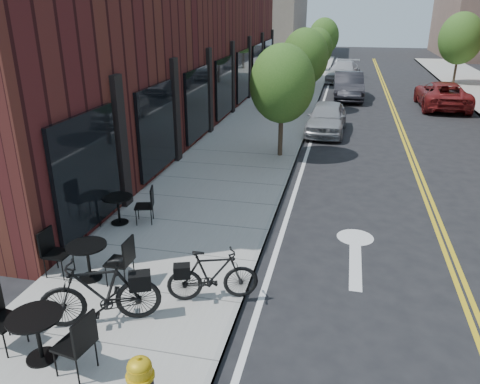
% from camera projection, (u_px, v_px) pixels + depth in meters
% --- Properties ---
extents(ground, '(120.00, 120.00, 0.00)m').
position_uv_depth(ground, '(241.00, 309.00, 8.34)').
color(ground, black).
rests_on(ground, ground).
extents(sidewalk_near, '(4.00, 70.00, 0.12)m').
position_uv_depth(sidewalk_near, '(247.00, 146.00, 17.79)').
color(sidewalk_near, '#9E9B93').
rests_on(sidewalk_near, ground).
extents(building_near, '(5.00, 28.00, 7.00)m').
position_uv_depth(building_near, '(168.00, 43.00, 21.07)').
color(building_near, '#421516').
rests_on(building_near, ground).
extents(bg_building_left, '(8.00, 14.00, 10.00)m').
position_uv_depth(bg_building_left, '(265.00, 7.00, 51.64)').
color(bg_building_left, '#726656').
rests_on(bg_building_left, ground).
extents(tree_near_a, '(2.20, 2.20, 3.81)m').
position_uv_depth(tree_near_a, '(282.00, 84.00, 15.66)').
color(tree_near_a, '#382B1E').
rests_on(tree_near_a, sidewalk_near).
extents(tree_near_b, '(2.30, 2.30, 3.98)m').
position_uv_depth(tree_near_b, '(305.00, 57.00, 22.87)').
color(tree_near_b, '#382B1E').
rests_on(tree_near_b, sidewalk_near).
extents(tree_near_c, '(2.10, 2.10, 3.67)m').
position_uv_depth(tree_near_c, '(316.00, 48.00, 30.19)').
color(tree_near_c, '#382B1E').
rests_on(tree_near_c, sidewalk_near).
extents(tree_near_d, '(2.40, 2.40, 4.11)m').
position_uv_depth(tree_near_d, '(324.00, 36.00, 37.35)').
color(tree_near_d, '#382B1E').
rests_on(tree_near_d, sidewalk_near).
extents(tree_far_c, '(2.80, 2.80, 4.62)m').
position_uv_depth(tree_far_c, '(461.00, 38.00, 30.83)').
color(tree_far_c, '#382B1E').
rests_on(tree_far_c, sidewalk_far).
extents(bicycle_left, '(2.01, 1.29, 1.17)m').
position_uv_depth(bicycle_left, '(100.00, 292.00, 7.58)').
color(bicycle_left, black).
rests_on(bicycle_left, sidewalk_near).
extents(bicycle_right, '(1.68, 0.96, 0.98)m').
position_uv_depth(bicycle_right, '(213.00, 275.00, 8.25)').
color(bicycle_right, black).
rests_on(bicycle_right, sidewalk_near).
extents(bistro_set_a, '(1.87, 0.92, 0.99)m').
position_uv_depth(bistro_set_a, '(37.00, 331.00, 6.82)').
color(bistro_set_a, black).
rests_on(bistro_set_a, sidewalk_near).
extents(bistro_set_b, '(1.74, 0.76, 0.94)m').
position_uv_depth(bistro_set_b, '(88.00, 257.00, 8.88)').
color(bistro_set_b, black).
rests_on(bistro_set_b, sidewalk_near).
extents(bistro_set_c, '(1.70, 0.89, 0.89)m').
position_uv_depth(bistro_set_c, '(118.00, 206.00, 11.21)').
color(bistro_set_c, black).
rests_on(bistro_set_c, sidewalk_near).
extents(parked_car_a, '(1.69, 3.91, 1.31)m').
position_uv_depth(parked_car_a, '(327.00, 118.00, 19.68)').
color(parked_car_a, '#93959A').
rests_on(parked_car_a, ground).
extents(parked_car_b, '(1.81, 4.66, 1.51)m').
position_uv_depth(parked_car_b, '(348.00, 86.00, 26.96)').
color(parked_car_b, black).
rests_on(parked_car_b, ground).
extents(parked_car_c, '(2.57, 5.02, 1.40)m').
position_uv_depth(parked_car_c, '(343.00, 71.00, 33.45)').
color(parked_car_c, '#BABABF').
rests_on(parked_car_c, ground).
extents(parked_car_far, '(2.38, 5.05, 1.40)m').
position_uv_depth(parked_car_far, '(442.00, 95.00, 24.58)').
color(parked_car_far, maroon).
rests_on(parked_car_far, ground).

